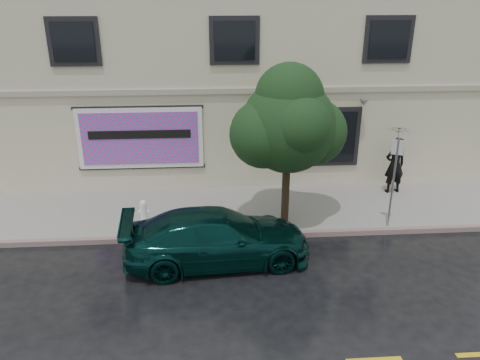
{
  "coord_description": "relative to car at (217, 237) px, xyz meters",
  "views": [
    {
      "loc": [
        -0.89,
        -10.4,
        6.65
      ],
      "look_at": [
        -0.02,
        2.2,
        1.54
      ],
      "focal_mm": 35.0,
      "sensor_mm": 36.0,
      "label": 1
    }
  ],
  "objects": [
    {
      "name": "sidewalk",
      "position": [
        0.74,
        2.92,
        -0.63
      ],
      "size": [
        20.0,
        3.5,
        0.15
      ],
      "primitive_type": "cube",
      "color": "gray",
      "rests_on": "ground"
    },
    {
      "name": "pedestrian",
      "position": [
        6.17,
        3.85,
        0.43
      ],
      "size": [
        0.78,
        0.57,
        1.97
      ],
      "primitive_type": "imported",
      "rotation": [
        0.0,
        0.0,
        3.29
      ],
      "color": "black",
      "rests_on": "sidewalk"
    },
    {
      "name": "curb",
      "position": [
        0.74,
        1.17,
        -0.63
      ],
      "size": [
        20.0,
        0.18,
        0.16
      ],
      "primitive_type": "cube",
      "color": "gray",
      "rests_on": "ground"
    },
    {
      "name": "ground",
      "position": [
        0.74,
        -0.33,
        -0.7
      ],
      "size": [
        90.0,
        90.0,
        0.0
      ],
      "primitive_type": "plane",
      "color": "black",
      "rests_on": "ground"
    },
    {
      "name": "street_tree",
      "position": [
        2.08,
        1.87,
        2.43
      ],
      "size": [
        2.68,
        2.68,
        4.34
      ],
      "color": "#322616",
      "rests_on": "sidewalk"
    },
    {
      "name": "billboard",
      "position": [
        -2.46,
        4.59,
        1.35
      ],
      "size": [
        4.3,
        0.16,
        2.2
      ],
      "color": "white",
      "rests_on": "ground"
    },
    {
      "name": "umbrella",
      "position": [
        6.17,
        3.85,
        1.75
      ],
      "size": [
        0.93,
        0.93,
        0.66
      ],
      "primitive_type": "imported",
      "rotation": [
        0.0,
        0.0,
        0.04
      ],
      "color": "black",
      "rests_on": "pedestrian"
    },
    {
      "name": "car",
      "position": [
        0.0,
        0.0,
        0.0
      ],
      "size": [
        5.0,
        2.54,
        1.41
      ],
      "primitive_type": "imported",
      "rotation": [
        0.0,
        0.0,
        1.66
      ],
      "color": "#062927",
      "rests_on": "ground"
    },
    {
      "name": "building",
      "position": [
        0.74,
        8.67,
        2.79
      ],
      "size": [
        20.0,
        8.12,
        7.0
      ],
      "color": "#C0B99A",
      "rests_on": "ground"
    },
    {
      "name": "sign_pole",
      "position": [
        5.11,
        1.37,
        1.07
      ],
      "size": [
        0.31,
        0.16,
        2.72
      ],
      "rotation": [
        0.0,
        0.0,
        -0.43
      ],
      "color": "gray",
      "rests_on": "sidewalk"
    },
    {
      "name": "fire_hydrant",
      "position": [
        -2.16,
        2.1,
        -0.2
      ],
      "size": [
        0.3,
        0.28,
        0.73
      ],
      "rotation": [
        0.0,
        0.0,
        0.24
      ],
      "color": "white",
      "rests_on": "sidewalk"
    }
  ]
}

